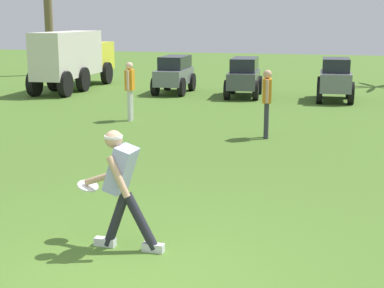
{
  "coord_description": "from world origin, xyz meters",
  "views": [
    {
      "loc": [
        2.18,
        -5.27,
        2.7
      ],
      "look_at": [
        -0.1,
        2.78,
        0.9
      ],
      "focal_mm": 55.0,
      "sensor_mm": 36.0,
      "label": 1
    }
  ],
  "objects_px": {
    "parked_car_slot_c": "(335,78)",
    "box_truck": "(74,57)",
    "parked_car_slot_a": "(174,73)",
    "frisbee_thrower": "(122,183)",
    "parked_car_slot_b": "(244,76)",
    "teammate_deep": "(267,97)",
    "frisbee_in_flight": "(88,186)",
    "teammate_near_sideline": "(130,86)"
  },
  "relations": [
    {
      "from": "teammate_near_sideline",
      "to": "parked_car_slot_b",
      "type": "distance_m",
      "value": 6.03
    },
    {
      "from": "box_truck",
      "to": "parked_car_slot_a",
      "type": "bearing_deg",
      "value": -0.64
    },
    {
      "from": "frisbee_in_flight",
      "to": "teammate_near_sideline",
      "type": "height_order",
      "value": "teammate_near_sideline"
    },
    {
      "from": "frisbee_thrower",
      "to": "parked_car_slot_a",
      "type": "height_order",
      "value": "frisbee_thrower"
    },
    {
      "from": "parked_car_slot_a",
      "to": "teammate_near_sideline",
      "type": "bearing_deg",
      "value": -83.85
    },
    {
      "from": "frisbee_thrower",
      "to": "parked_car_slot_b",
      "type": "relative_size",
      "value": 0.58
    },
    {
      "from": "teammate_deep",
      "to": "parked_car_slot_c",
      "type": "distance_m",
      "value": 6.94
    },
    {
      "from": "teammate_deep",
      "to": "parked_car_slot_b",
      "type": "xyz_separation_m",
      "value": [
        -1.87,
        7.03,
        -0.22
      ]
    },
    {
      "from": "frisbee_in_flight",
      "to": "teammate_deep",
      "type": "height_order",
      "value": "teammate_deep"
    },
    {
      "from": "parked_car_slot_a",
      "to": "parked_car_slot_b",
      "type": "relative_size",
      "value": 0.99
    },
    {
      "from": "parked_car_slot_a",
      "to": "parked_car_slot_c",
      "type": "distance_m",
      "value": 5.75
    },
    {
      "from": "teammate_deep",
      "to": "box_truck",
      "type": "xyz_separation_m",
      "value": [
        -8.54,
        7.35,
        0.29
      ]
    },
    {
      "from": "frisbee_thrower",
      "to": "parked_car_slot_c",
      "type": "relative_size",
      "value": 0.6
    },
    {
      "from": "teammate_near_sideline",
      "to": "teammate_deep",
      "type": "relative_size",
      "value": 1.0
    },
    {
      "from": "teammate_near_sideline",
      "to": "box_truck",
      "type": "height_order",
      "value": "box_truck"
    },
    {
      "from": "teammate_deep",
      "to": "parked_car_slot_b",
      "type": "relative_size",
      "value": 0.63
    },
    {
      "from": "frisbee_in_flight",
      "to": "parked_car_slot_c",
      "type": "xyz_separation_m",
      "value": [
        2.4,
        13.65,
        0.07
      ]
    },
    {
      "from": "parked_car_slot_c",
      "to": "parked_car_slot_b",
      "type": "bearing_deg",
      "value": 176.35
    },
    {
      "from": "parked_car_slot_b",
      "to": "parked_car_slot_c",
      "type": "relative_size",
      "value": 1.03
    },
    {
      "from": "parked_car_slot_b",
      "to": "teammate_deep",
      "type": "bearing_deg",
      "value": -75.11
    },
    {
      "from": "frisbee_thrower",
      "to": "parked_car_slot_c",
      "type": "distance_m",
      "value": 13.98
    },
    {
      "from": "parked_car_slot_b",
      "to": "box_truck",
      "type": "distance_m",
      "value": 6.7
    },
    {
      "from": "frisbee_in_flight",
      "to": "box_truck",
      "type": "bearing_deg",
      "value": 117.48
    },
    {
      "from": "frisbee_thrower",
      "to": "teammate_near_sideline",
      "type": "xyz_separation_m",
      "value": [
        -3.23,
        8.37,
        0.14
      ]
    },
    {
      "from": "frisbee_in_flight",
      "to": "box_truck",
      "type": "height_order",
      "value": "box_truck"
    },
    {
      "from": "frisbee_thrower",
      "to": "teammate_deep",
      "type": "height_order",
      "value": "teammate_deep"
    },
    {
      "from": "frisbee_thrower",
      "to": "box_truck",
      "type": "relative_size",
      "value": 0.24
    },
    {
      "from": "parked_car_slot_a",
      "to": "parked_car_slot_b",
      "type": "bearing_deg",
      "value": -6.05
    },
    {
      "from": "teammate_deep",
      "to": "parked_car_slot_a",
      "type": "relative_size",
      "value": 0.64
    },
    {
      "from": "frisbee_in_flight",
      "to": "teammate_deep",
      "type": "xyz_separation_m",
      "value": [
        1.17,
        6.82,
        0.27
      ]
    },
    {
      "from": "parked_car_slot_b",
      "to": "parked_car_slot_a",
      "type": "bearing_deg",
      "value": 173.95
    },
    {
      "from": "parked_car_slot_b",
      "to": "parked_car_slot_c",
      "type": "xyz_separation_m",
      "value": [
        3.1,
        -0.2,
        0.02
      ]
    },
    {
      "from": "parked_car_slot_a",
      "to": "box_truck",
      "type": "distance_m",
      "value": 4.07
    },
    {
      "from": "parked_car_slot_a",
      "to": "box_truck",
      "type": "height_order",
      "value": "box_truck"
    },
    {
      "from": "teammate_deep",
      "to": "parked_car_slot_b",
      "type": "height_order",
      "value": "teammate_deep"
    },
    {
      "from": "teammate_near_sideline",
      "to": "parked_car_slot_b",
      "type": "bearing_deg",
      "value": 70.75
    },
    {
      "from": "teammate_deep",
      "to": "parked_car_slot_b",
      "type": "bearing_deg",
      "value": 104.89
    },
    {
      "from": "parked_car_slot_b",
      "to": "parked_car_slot_c",
      "type": "height_order",
      "value": "parked_car_slot_c"
    },
    {
      "from": "teammate_near_sideline",
      "to": "teammate_deep",
      "type": "height_order",
      "value": "same"
    },
    {
      "from": "teammate_near_sideline",
      "to": "parked_car_slot_c",
      "type": "bearing_deg",
      "value": 47.19
    },
    {
      "from": "teammate_near_sideline",
      "to": "frisbee_thrower",
      "type": "bearing_deg",
      "value": -68.9
    },
    {
      "from": "parked_car_slot_c",
      "to": "box_truck",
      "type": "relative_size",
      "value": 0.4
    }
  ]
}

